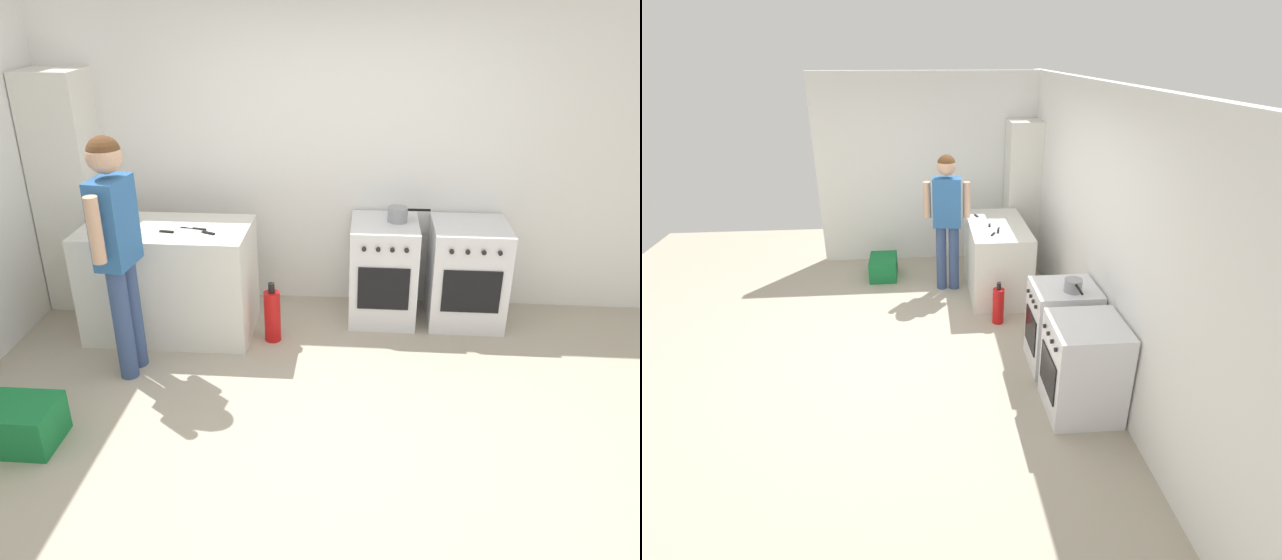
# 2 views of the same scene
# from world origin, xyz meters

# --- Properties ---
(ground_plane) EXTENTS (8.00, 8.00, 0.00)m
(ground_plane) POSITION_xyz_m (0.00, 0.00, 0.00)
(ground_plane) COLOR #ADA38E
(back_wall) EXTENTS (6.00, 0.10, 2.60)m
(back_wall) POSITION_xyz_m (0.00, 1.95, 1.30)
(back_wall) COLOR white
(back_wall) RESTS_ON ground
(counter_unit) EXTENTS (1.30, 0.70, 0.90)m
(counter_unit) POSITION_xyz_m (-1.35, 1.20, 0.45)
(counter_unit) COLOR silver
(counter_unit) RESTS_ON ground
(oven_left) EXTENTS (0.55, 0.62, 0.85)m
(oven_left) POSITION_xyz_m (0.35, 1.58, 0.43)
(oven_left) COLOR silver
(oven_left) RESTS_ON ground
(oven_right) EXTENTS (0.61, 0.62, 0.85)m
(oven_right) POSITION_xyz_m (1.04, 1.58, 0.43)
(oven_right) COLOR silver
(oven_right) RESTS_ON ground
(pot) EXTENTS (0.34, 0.16, 0.12)m
(pot) POSITION_xyz_m (0.45, 1.62, 0.91)
(pot) COLOR gray
(pot) RESTS_ON oven_left
(knife_carving) EXTENTS (0.31, 0.16, 0.01)m
(knife_carving) POSITION_xyz_m (-1.07, 1.13, 0.90)
(knife_carving) COLOR silver
(knife_carving) RESTS_ON counter_unit
(knife_chef) EXTENTS (0.31, 0.11, 0.01)m
(knife_chef) POSITION_xyz_m (-1.61, 1.00, 0.90)
(knife_chef) COLOR silver
(knife_chef) RESTS_ON counter_unit
(knife_bread) EXTENTS (0.35, 0.08, 0.01)m
(knife_bread) POSITION_xyz_m (-1.40, 1.11, 0.90)
(knife_bread) COLOR silver
(knife_bread) RESTS_ON counter_unit
(knife_paring) EXTENTS (0.21, 0.07, 0.01)m
(knife_paring) POSITION_xyz_m (-1.10, 1.17, 0.91)
(knife_paring) COLOR silver
(knife_paring) RESTS_ON counter_unit
(person) EXTENTS (0.23, 0.57, 1.73)m
(person) POSITION_xyz_m (-1.48, 0.59, 1.05)
(person) COLOR #384C7A
(person) RESTS_ON ground
(fire_extinguisher) EXTENTS (0.13, 0.13, 0.50)m
(fire_extinguisher) POSITION_xyz_m (-0.52, 1.10, 0.22)
(fire_extinguisher) COLOR red
(fire_extinguisher) RESTS_ON ground
(recycling_crate_lower) EXTENTS (0.52, 0.36, 0.28)m
(recycling_crate_lower) POSITION_xyz_m (-1.91, -0.27, 0.14)
(recycling_crate_lower) COLOR #197238
(recycling_crate_lower) RESTS_ON ground
(larder_cabinet) EXTENTS (0.48, 0.44, 2.00)m
(larder_cabinet) POSITION_xyz_m (-2.30, 1.68, 1.00)
(larder_cabinet) COLOR silver
(larder_cabinet) RESTS_ON ground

